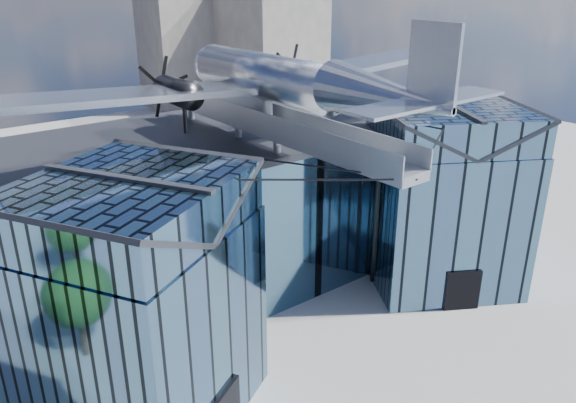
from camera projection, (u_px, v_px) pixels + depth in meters
ground_plane at (309, 324)px, 33.28m from camera, size 120.00×120.00×0.00m
museum at (251, 208)px, 35.47m from camera, size 32.88×24.50×17.60m
bg_towers at (51, 57)px, 67.35m from camera, size 77.00×24.50×26.00m
tree_side_e at (503, 182)px, 46.78m from camera, size 3.04×3.04×4.69m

